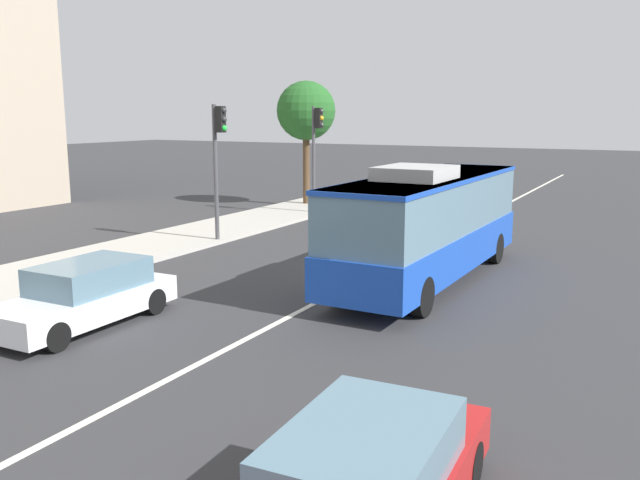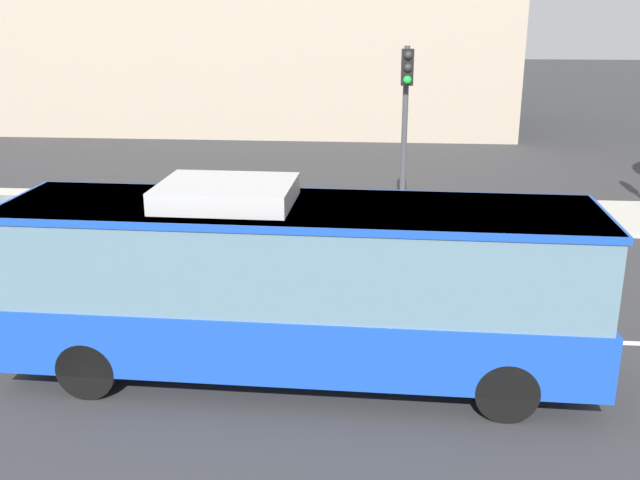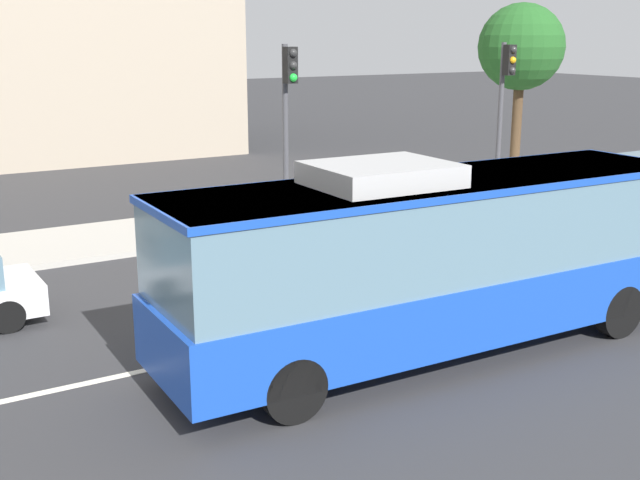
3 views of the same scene
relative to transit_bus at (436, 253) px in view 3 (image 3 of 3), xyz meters
name	(u,v)px [view 3 (image 3 of 3)]	position (x,y,z in m)	size (l,w,h in m)	color
ground_plane	(401,315)	(0.63, 1.80, -1.81)	(160.00, 160.00, 0.00)	#333335
sidewalk_kerb	(220,225)	(0.63, 10.60, -1.74)	(80.00, 3.69, 0.14)	#B2ADA3
lane_centre_line	(401,315)	(0.63, 1.80, -1.80)	(76.00, 0.16, 0.01)	silver
transit_bus	(436,253)	(0.00, 0.00, 0.00)	(10.05, 2.72, 3.46)	#1947B7
traffic_light_near_corner	(288,106)	(1.99, 8.91, 1.75)	(0.33, 0.62, 5.20)	#47474C
traffic_light_mid_block	(505,94)	(10.13, 9.15, 1.75)	(0.32, 0.62, 5.20)	#47474C
street_tree_kerbside_left	(521,48)	(12.71, 11.13, 3.15)	(3.07, 3.07, 6.55)	#4C3823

